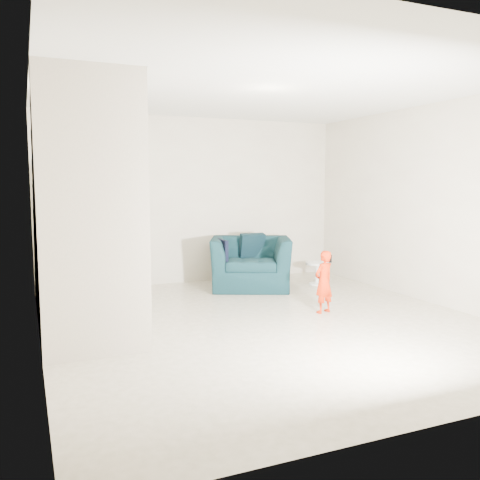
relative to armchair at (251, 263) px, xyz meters
name	(u,v)px	position (x,y,z in m)	size (l,w,h in m)	color
floor	(268,322)	(-0.64, -1.91, -0.40)	(5.50, 5.50, 0.00)	gray
ceiling	(270,88)	(-0.64, -1.91, 2.30)	(5.50, 5.50, 0.00)	silver
back_wall	(195,201)	(-0.64, 0.84, 0.95)	(5.00, 5.00, 0.00)	#BAAC97
front_wall	(455,227)	(-0.64, -4.66, 0.95)	(5.00, 5.00, 0.00)	#BAAC97
left_wall	(35,213)	(-3.14, -1.91, 0.95)	(5.50, 5.50, 0.00)	#BAAC97
right_wall	(436,205)	(1.86, -1.91, 0.95)	(5.50, 5.50, 0.00)	#BAAC97
armchair	(251,263)	(0.00, 0.00, 0.00)	(1.22, 1.06, 0.79)	black
toddler	(324,282)	(0.21, -1.77, 0.00)	(0.29, 0.19, 0.79)	#A70505
side_table	(317,270)	(1.08, -0.21, -0.15)	(0.37, 0.37, 0.37)	white
staircase	(84,246)	(-2.63, -1.36, 0.55)	(1.02, 3.03, 3.62)	#ADA089
cushion	(252,245)	(0.13, 0.25, 0.24)	(0.41, 0.12, 0.39)	black
throw	(221,258)	(-0.50, 0.01, 0.10)	(0.05, 0.52, 0.58)	black
phone	(330,258)	(0.30, -1.78, 0.30)	(0.02, 0.05, 0.10)	black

